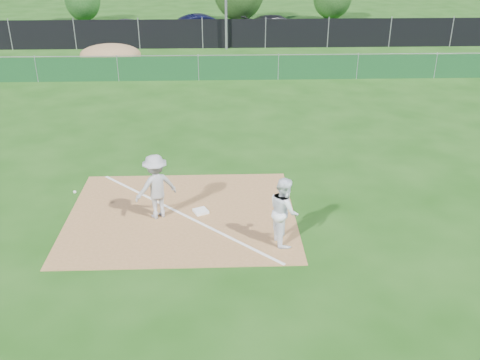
% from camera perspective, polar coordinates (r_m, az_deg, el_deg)
% --- Properties ---
extents(ground, '(90.00, 90.00, 0.00)m').
position_cam_1_polar(ground, '(22.66, -4.82, 7.36)').
color(ground, '#17430E').
rests_on(ground, ground).
extents(infield_dirt, '(6.00, 5.00, 0.02)m').
position_cam_1_polar(infield_dirt, '(14.36, -6.20, -3.67)').
color(infield_dirt, olive).
rests_on(infield_dirt, ground).
extents(foul_line, '(5.01, 5.01, 0.01)m').
position_cam_1_polar(foul_line, '(14.36, -6.21, -3.62)').
color(foul_line, white).
rests_on(foul_line, infield_dirt).
extents(green_fence, '(44.00, 0.05, 1.20)m').
position_cam_1_polar(green_fence, '(27.31, -4.45, 11.77)').
color(green_fence, '#103B1A').
rests_on(green_fence, ground).
extents(dirt_mound, '(3.38, 2.60, 1.17)m').
position_cam_1_polar(dirt_mound, '(31.30, -13.65, 12.86)').
color(dirt_mound, olive).
rests_on(dirt_mound, ground).
extents(black_fence, '(46.00, 0.04, 1.80)m').
position_cam_1_polar(black_fence, '(35.09, -4.02, 15.28)').
color(black_fence, black).
rests_on(black_fence, ground).
extents(parking_lot, '(46.00, 9.00, 0.01)m').
position_cam_1_polar(parking_lot, '(40.16, -3.79, 15.26)').
color(parking_lot, black).
rests_on(parking_lot, ground).
extents(first_base, '(0.46, 0.46, 0.07)m').
position_cam_1_polar(first_base, '(14.38, -4.21, -3.34)').
color(first_base, white).
rests_on(first_base, infield_dirt).
extents(play_at_first, '(2.79, 1.11, 1.74)m').
position_cam_1_polar(play_at_first, '(13.95, -8.95, -0.70)').
color(play_at_first, '#B6B6B8').
rests_on(play_at_first, infield_dirt).
extents(runner, '(0.79, 0.93, 1.70)m').
position_cam_1_polar(runner, '(12.74, 4.71, -3.29)').
color(runner, white).
rests_on(runner, ground).
extents(car_left, '(4.20, 2.98, 1.33)m').
position_cam_1_polar(car_left, '(39.27, -11.51, 15.59)').
color(car_left, '#A0A2A7').
rests_on(car_left, parking_lot).
extents(car_mid, '(4.97, 2.87, 1.55)m').
position_cam_1_polar(car_mid, '(38.75, -3.76, 16.06)').
color(car_mid, black).
rests_on(car_mid, parking_lot).
extents(car_right, '(5.28, 2.99, 1.44)m').
position_cam_1_polar(car_right, '(39.15, 4.09, 16.07)').
color(car_right, black).
rests_on(car_right, parking_lot).
extents(tree_left, '(2.79, 2.79, 3.31)m').
position_cam_1_polar(tree_left, '(47.09, -16.46, 17.90)').
color(tree_left, '#382316').
rests_on(tree_left, ground).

